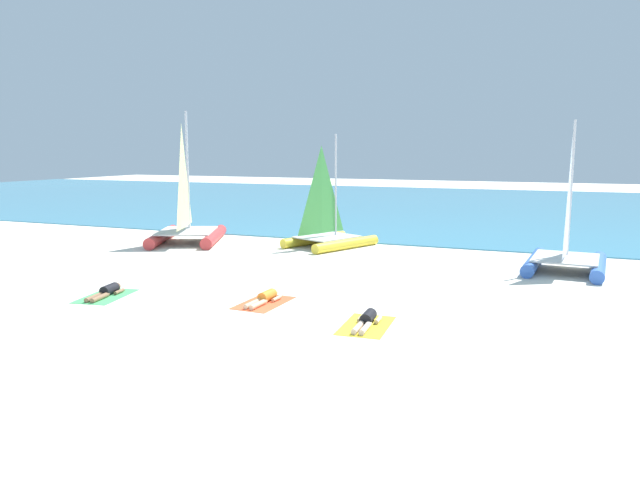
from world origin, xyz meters
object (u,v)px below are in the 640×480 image
object	(u,v)px
sailboat_yellow	(328,230)
sunbather_middle	(265,298)
towel_right	(366,325)
sailboat_blue	(566,249)
sailboat_red	(187,223)
towel_middle	(264,303)
sunbather_right	(367,320)
towel_left	(106,296)
sunbather_left	(107,291)

from	to	relation	value
sailboat_yellow	sunbather_middle	size ratio (longest dim) A/B	3.13
towel_right	sailboat_blue	bearing A→B (deg)	63.19
sailboat_red	towel_right	distance (m)	14.87
towel_middle	sunbather_right	bearing A→B (deg)	-15.49
sunbather_middle	sailboat_red	bearing A→B (deg)	136.67
towel_left	towel_middle	bearing A→B (deg)	12.80
towel_middle	sunbather_middle	bearing A→B (deg)	88.27
sailboat_red	sunbather_right	xyz separation A→B (m)	(11.54, -9.25, -0.76)
towel_middle	sunbather_right	xyz separation A→B (m)	(3.28, -0.91, 0.13)
sailboat_red	sunbather_right	world-z (taller)	sailboat_red
sailboat_yellow	sunbather_left	xyz separation A→B (m)	(-2.75, -10.63, -0.60)
towel_left	sunbather_middle	bearing A→B (deg)	13.58
towel_right	sailboat_yellow	bearing A→B (deg)	115.83
sailboat_red	sunbather_left	xyz separation A→B (m)	(3.65, -9.32, -0.76)
sunbather_middle	sailboat_yellow	bearing A→B (deg)	102.70
sailboat_red	sunbather_middle	world-z (taller)	sailboat_red
sailboat_red	towel_left	bearing A→B (deg)	-92.04
sunbather_left	towel_middle	bearing A→B (deg)	1.74
sunbather_middle	sunbather_right	bearing A→B (deg)	-14.85
sailboat_yellow	towel_middle	xyz separation A→B (m)	(1.86, -9.65, -0.72)
towel_middle	sailboat_yellow	bearing A→B (deg)	100.88
towel_left	towel_middle	world-z (taller)	same
sailboat_yellow	sunbather_right	world-z (taller)	sailboat_yellow
sailboat_yellow	towel_left	bearing A→B (deg)	-81.02
towel_right	towel_left	bearing A→B (deg)	-179.51
towel_middle	sunbather_left	bearing A→B (deg)	-168.01
sunbather_middle	towel_right	size ratio (longest dim) A/B	0.82
sailboat_blue	sunbather_left	bearing A→B (deg)	-140.40
sunbather_middle	sunbather_right	distance (m)	3.43
sunbather_left	towel_right	bearing A→B (deg)	-10.24
sailboat_yellow	sunbather_left	size ratio (longest dim) A/B	3.12
sailboat_red	towel_left	world-z (taller)	sailboat_red
sailboat_blue	sunbather_left	world-z (taller)	sailboat_blue
sailboat_blue	sailboat_red	xyz separation A→B (m)	(-16.02, 0.48, 0.11)
sailboat_red	sunbather_right	size ratio (longest dim) A/B	3.80
sailboat_yellow	sailboat_red	bearing A→B (deg)	-145.08
sailboat_yellow	towel_right	size ratio (longest dim) A/B	2.57
towel_left	sunbather_left	xyz separation A→B (m)	(-0.01, 0.07, 0.13)
sailboat_blue	sunbather_right	distance (m)	9.87
sailboat_yellow	sunbather_middle	xyz separation A→B (m)	(1.86, -9.59, -0.60)
sunbather_left	sailboat_blue	bearing A→B (deg)	25.32
sailboat_blue	sunbather_right	xyz separation A→B (m)	(-4.47, -8.77, -0.65)
sailboat_blue	towel_right	size ratio (longest dim) A/B	2.76
sunbather_left	sunbather_middle	size ratio (longest dim) A/B	1.00
sailboat_red	sunbather_middle	distance (m)	11.72
towel_middle	towel_right	world-z (taller)	same
sailboat_blue	sunbather_middle	world-z (taller)	sailboat_blue
sailboat_yellow	sailboat_red	distance (m)	6.54
sunbather_left	sunbather_right	bearing A→B (deg)	-9.75
sailboat_blue	sunbather_left	xyz separation A→B (m)	(-12.36, -8.84, -0.65)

